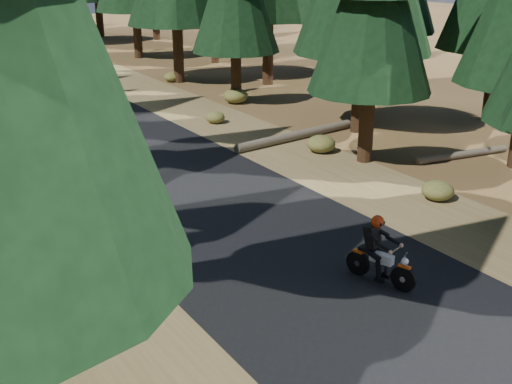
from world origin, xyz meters
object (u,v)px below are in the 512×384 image
log_far (463,155)px  rider_follow (86,172)px  log_near (304,134)px  rider_lead (381,261)px

log_far → rider_follow: rider_follow is taller
log_near → rider_follow: rider_follow is taller
log_near → rider_lead: 10.89m
log_near → log_far: (2.94, -4.74, -0.04)m
log_near → log_far: 5.58m
log_near → rider_follow: (-8.44, -1.16, 0.41)m
log_near → rider_lead: (-5.18, -9.58, 0.33)m
log_near → rider_follow: bearing=-178.2°
log_near → rider_lead: rider_lead is taller
log_far → rider_follow: bearing=171.7°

